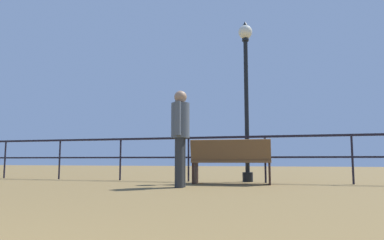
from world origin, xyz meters
TOP-DOWN VIEW (x-y plane):
  - pier_railing at (-0.00, 8.67)m, footprint 23.35×0.05m
  - bench_near_left at (0.25, 7.98)m, footprint 1.69×0.80m
  - lamppost_center at (0.46, 8.93)m, footprint 0.34×0.34m
  - person_at_railing at (-0.49, 6.85)m, footprint 0.35×0.58m

SIDE VIEW (x-z plane):
  - bench_near_left at x=0.25m, z-range 0.05..0.98m
  - pier_railing at x=0.00m, z-range 0.25..1.30m
  - person_at_railing at x=-0.49m, z-range 0.13..1.94m
  - lamppost_center at x=0.46m, z-range 0.48..4.34m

